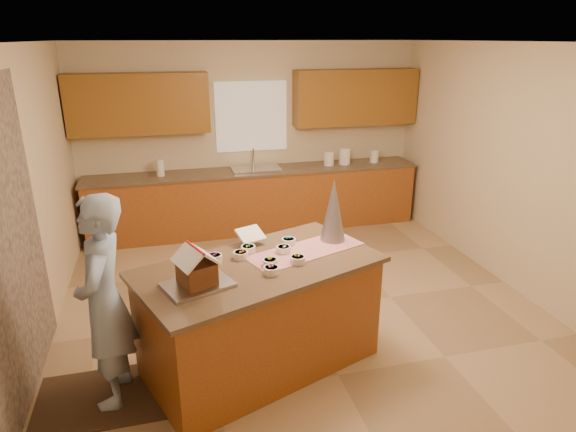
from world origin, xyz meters
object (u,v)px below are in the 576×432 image
Objects in this scene: tinsel_tree at (333,210)px; boy at (104,302)px; island_base at (261,318)px; gingerbread_house at (197,270)px.

boy reaches higher than tinsel_tree.
boy reaches higher than island_base.
island_base is 0.87m from gingerbread_house.
island_base is 1.29m from boy.
island_base is 5.02× the size of gingerbread_house.
boy reaches higher than gingerbread_house.
tinsel_tree is 1.42m from gingerbread_house.
boy is 4.47× the size of gingerbread_house.
gingerbread_house is at bearing -174.81° from island_base.
boy is at bearing -166.77° from tinsel_tree.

